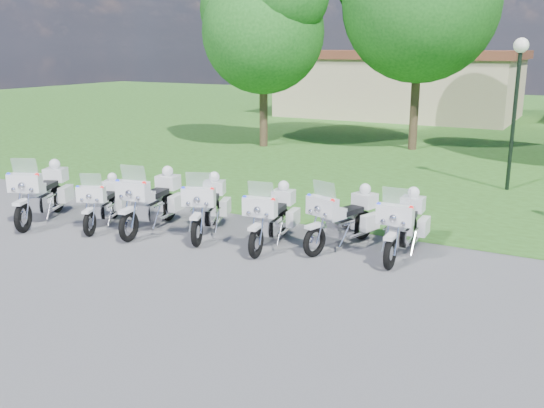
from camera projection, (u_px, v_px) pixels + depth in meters
The scene contains 12 objects.
ground at pixel (270, 266), 12.23m from camera, with size 100.00×100.00×0.00m, color #5A5A5F.
grass_lawn at pixel (493, 123), 35.19m from camera, with size 100.00×48.00×0.01m, color #31571B.
motorcycle_0 at pixel (43, 192), 15.34m from camera, with size 1.49×2.45×1.75m.
motorcycle_1 at pixel (103, 201), 14.90m from camera, with size 1.22×2.05×1.45m.
motorcycle_2 at pixel (152, 200), 14.59m from camera, with size 1.08×2.55×1.72m.
motorcycle_3 at pixel (207, 205), 14.25m from camera, with size 1.33×2.31×1.63m.
motorcycle_4 at pixel (272, 215), 13.45m from camera, with size 0.98×2.36×1.59m.
motorcycle_5 at pixel (344, 217), 13.31m from camera, with size 1.20×2.31×1.59m.
motorcycle_6 at pixel (404, 224), 12.77m from camera, with size 0.83×2.41×1.62m.
lamp_post at pixel (518, 78), 17.93m from camera, with size 0.44×0.44×4.56m.
tree_0 at pixel (263, 20), 25.76m from camera, with size 6.14×5.24×8.19m.
building_west at pixel (399, 83), 38.29m from camera, with size 14.56×8.32×4.10m.
Camera 1 is at (5.53, -10.11, 4.29)m, focal length 40.00 mm.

